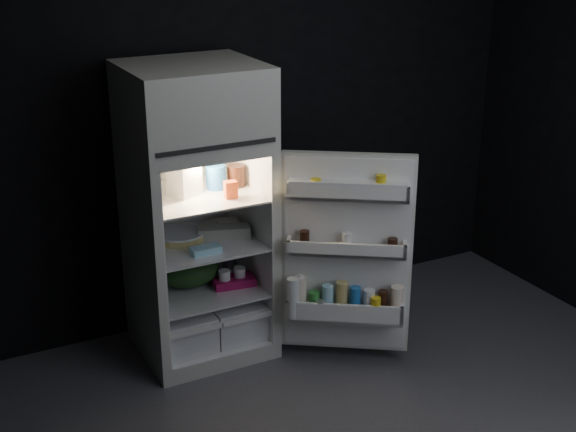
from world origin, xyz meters
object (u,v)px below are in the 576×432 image
milk_jug (184,175)px  egg_carton (224,232)px  refrigerator (195,203)px  fridge_door (346,259)px  yogurt_tray (234,281)px

milk_jug → egg_carton: bearing=-28.5°
egg_carton → refrigerator: bearing=178.6°
fridge_door → egg_carton: 0.76m
refrigerator → milk_jug: (-0.08, -0.03, 0.19)m
refrigerator → yogurt_tray: (0.18, -0.12, -0.50)m
egg_carton → yogurt_tray: bearing=-46.5°
milk_jug → yogurt_tray: bearing=-41.0°
yogurt_tray → fridge_door: bearing=-34.3°
milk_jug → egg_carton: size_ratio=0.77×
egg_carton → yogurt_tray: size_ratio=1.24×
milk_jug → egg_carton: 0.45m
milk_jug → fridge_door: bearing=-58.4°
milk_jug → yogurt_tray: size_ratio=0.95×
milk_jug → egg_carton: (0.23, -0.02, -0.38)m
milk_jug → egg_carton: milk_jug is taller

